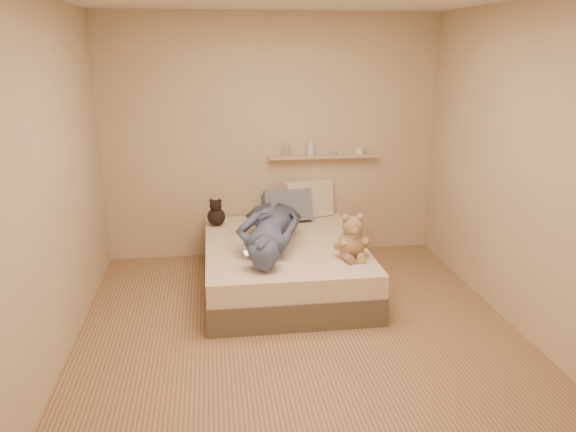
{
  "coord_description": "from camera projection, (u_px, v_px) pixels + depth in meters",
  "views": [
    {
      "loc": [
        -0.66,
        -4.08,
        2.24
      ],
      "look_at": [
        0.0,
        0.65,
        0.8
      ],
      "focal_mm": 35.0,
      "sensor_mm": 36.0,
      "label": 1
    }
  ],
  "objects": [
    {
      "name": "room",
      "position": [
        300.0,
        177.0,
        4.23
      ],
      "size": [
        3.8,
        3.8,
        3.8
      ],
      "color": "#9E7951",
      "rests_on": "ground"
    },
    {
      "name": "wall_shelf",
      "position": [
        323.0,
        156.0,
        6.1
      ],
      "size": [
        1.2,
        0.12,
        0.03
      ],
      "primitive_type": "cube",
      "color": "tan",
      "rests_on": "wall_back"
    },
    {
      "name": "teddy_bear",
      "position": [
        352.0,
        240.0,
        4.93
      ],
      "size": [
        0.34,
        0.32,
        0.41
      ],
      "color": "#A27758",
      "rests_on": "bed"
    },
    {
      "name": "pillow_cream",
      "position": [
        308.0,
        199.0,
        6.13
      ],
      "size": [
        0.58,
        0.36,
        0.41
      ],
      "primitive_type": "cube",
      "rotation": [
        -0.1,
        0.0,
        0.32
      ],
      "color": "beige",
      "rests_on": "bed"
    },
    {
      "name": "game_console",
      "position": [
        253.0,
        253.0,
        4.7
      ],
      "size": [
        0.16,
        0.11,
        0.05
      ],
      "color": "#A8ABAF",
      "rests_on": "bed"
    },
    {
      "name": "shelf_bottles",
      "position": [
        318.0,
        148.0,
        6.07
      ],
      "size": [
        0.9,
        0.11,
        0.21
      ],
      "color": "silver",
      "rests_on": "wall_shelf"
    },
    {
      "name": "pillow_grey",
      "position": [
        288.0,
        206.0,
        5.98
      ],
      "size": [
        0.52,
        0.29,
        0.37
      ],
      "primitive_type": "cube",
      "rotation": [
        -0.37,
        0.0,
        0.08
      ],
      "color": "slate",
      "rests_on": "bed"
    },
    {
      "name": "bed",
      "position": [
        284.0,
        265.0,
        5.42
      ],
      "size": [
        1.5,
        1.9,
        0.45
      ],
      "color": "brown",
      "rests_on": "floor"
    },
    {
      "name": "dark_plush",
      "position": [
        216.0,
        214.0,
        5.84
      ],
      "size": [
        0.19,
        0.19,
        0.29
      ],
      "color": "black",
      "rests_on": "bed"
    },
    {
      "name": "person",
      "position": [
        270.0,
        225.0,
        5.27
      ],
      "size": [
        0.88,
        1.66,
        0.38
      ],
      "primitive_type": "imported",
      "rotation": [
        0.0,
        0.0,
        2.94
      ],
      "color": "#404865",
      "rests_on": "bed"
    }
  ]
}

